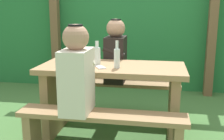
{
  "coord_description": "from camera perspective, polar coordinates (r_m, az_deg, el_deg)",
  "views": [
    {
      "loc": [
        0.45,
        -2.6,
        1.29
      ],
      "look_at": [
        0.0,
        0.0,
        0.69
      ],
      "focal_mm": 44.74,
      "sensor_mm": 36.0,
      "label": 1
    }
  ],
  "objects": [
    {
      "name": "ground_plane",
      "position": [
        2.94,
        0.0,
        -13.26
      ],
      "size": [
        12.0,
        12.0,
        0.0
      ],
      "primitive_type": "plane",
      "color": "#467339"
    },
    {
      "name": "hedge_backdrop",
      "position": [
        4.82,
        4.47,
        6.98
      ],
      "size": [
        6.4,
        0.9,
        1.61
      ],
      "primitive_type": "cube",
      "color": "#257036",
      "rests_on": "ground_plane"
    },
    {
      "name": "pergola_post_left",
      "position": [
        4.49,
        -11.52,
        8.55
      ],
      "size": [
        0.12,
        0.12,
        1.96
      ],
      "primitive_type": "cube",
      "color": "brown",
      "rests_on": "ground_plane"
    },
    {
      "name": "pergola_post_right",
      "position": [
        4.25,
        19.82,
        7.82
      ],
      "size": [
        0.12,
        0.12,
        1.96
      ],
      "primitive_type": "cube",
      "color": "brown",
      "rests_on": "ground_plane"
    },
    {
      "name": "picnic_table",
      "position": [
        2.76,
        0.0,
        -3.87
      ],
      "size": [
        1.4,
        0.64,
        0.74
      ],
      "color": "#9E7A51",
      "rests_on": "ground_plane"
    },
    {
      "name": "bench_near",
      "position": [
        2.36,
        -2.13,
        -11.59
      ],
      "size": [
        1.4,
        0.24,
        0.44
      ],
      "color": "#9E7A51",
      "rests_on": "ground_plane"
    },
    {
      "name": "bench_far",
      "position": [
        3.28,
        1.5,
        -4.46
      ],
      "size": [
        1.4,
        0.24,
        0.44
      ],
      "color": "#9E7A51",
      "rests_on": "ground_plane"
    },
    {
      "name": "person_white_shirt",
      "position": [
        2.26,
        -7.2,
        -0.51
      ],
      "size": [
        0.25,
        0.35,
        0.72
      ],
      "color": "silver",
      "rests_on": "bench_near"
    },
    {
      "name": "person_black_coat",
      "position": [
        3.18,
        0.75,
        3.45
      ],
      "size": [
        0.25,
        0.35,
        0.72
      ],
      "color": "black",
      "rests_on": "bench_far"
    },
    {
      "name": "drinking_glass",
      "position": [
        2.87,
        -5.12,
        2.56
      ],
      "size": [
        0.07,
        0.07,
        0.1
      ],
      "primitive_type": "cylinder",
      "color": "silver",
      "rests_on": "picnic_table"
    },
    {
      "name": "bottle_left",
      "position": [
        2.57,
        1.01,
        2.62
      ],
      "size": [
        0.06,
        0.06,
        0.25
      ],
      "color": "silver",
      "rests_on": "picnic_table"
    },
    {
      "name": "bottle_right",
      "position": [
        2.74,
        -3.07,
        3.07
      ],
      "size": [
        0.07,
        0.07,
        0.23
      ],
      "color": "silver",
      "rests_on": "picnic_table"
    },
    {
      "name": "cell_phone",
      "position": [
        2.6,
        -2.4,
        0.58
      ],
      "size": [
        0.13,
        0.16,
        0.01
      ],
      "primitive_type": "cube",
      "rotation": [
        0.0,
        0.0,
        0.52
      ],
      "color": "silver",
      "rests_on": "picnic_table"
    }
  ]
}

